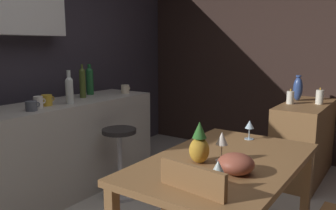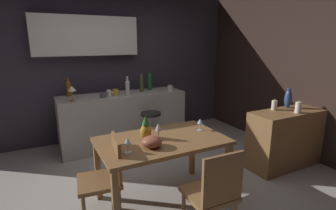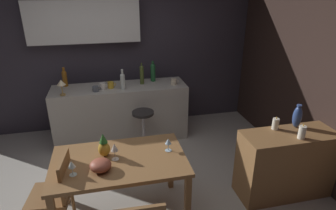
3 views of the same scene
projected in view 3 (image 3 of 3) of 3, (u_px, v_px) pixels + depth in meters
ground_plane at (120, 198)px, 3.42m from camera, size 9.00×9.00×0.00m
wall_kitchen_back at (102, 47)px, 4.72m from camera, size 5.20×0.33×2.60m
wall_side_right at (309, 74)px, 3.71m from camera, size 0.10×4.40×2.60m
dining_table at (120, 166)px, 2.92m from camera, size 1.35×0.82×0.74m
kitchen_counter at (121, 112)px, 4.64m from camera, size 2.10×0.60×0.90m
sideboard_cabinet at (285, 164)px, 3.37m from camera, size 1.10×0.44×0.82m
chair_near_window at (56, 192)px, 2.80m from camera, size 0.45×0.45×0.88m
bar_stool at (144, 130)px, 4.27m from camera, size 0.34×0.34×0.66m
wine_glass_left at (114, 148)px, 2.83m from camera, size 0.07×0.07×0.18m
wine_glass_right at (72, 165)px, 2.60m from camera, size 0.07×0.07×0.15m
wine_glass_center at (168, 142)px, 2.99m from camera, size 0.07×0.07×0.14m
pineapple_centerpiece at (104, 146)px, 2.91m from camera, size 0.12×0.12×0.25m
fruit_bowl at (101, 165)px, 2.69m from camera, size 0.20×0.20×0.11m
wine_bottle_amber at (65, 77)px, 4.43m from camera, size 0.08×0.08×0.30m
wine_bottle_olive at (142, 74)px, 4.51m from camera, size 0.06×0.06×0.34m
wine_bottle_green at (153, 71)px, 4.65m from camera, size 0.08×0.08×0.33m
wine_bottle_clear at (123, 80)px, 4.30m from camera, size 0.07×0.07×0.31m
cup_white at (103, 86)px, 4.31m from camera, size 0.11×0.08×0.10m
cup_slate at (96, 89)px, 4.24m from camera, size 0.13×0.09×0.08m
cup_cream at (174, 82)px, 4.53m from camera, size 0.13×0.09×0.10m
cup_mustard at (111, 85)px, 4.38m from camera, size 0.13×0.09×0.10m
counter_lamp at (61, 84)px, 4.04m from camera, size 0.12×0.12×0.23m
pillar_candle_tall at (302, 132)px, 3.08m from camera, size 0.08×0.08×0.18m
pillar_candle_short at (275, 124)px, 3.29m from camera, size 0.07×0.07×0.16m
vase_ceramic_blue at (297, 117)px, 3.31m from camera, size 0.10×0.10×0.29m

